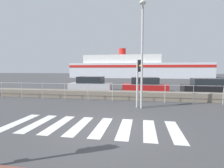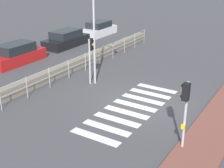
{
  "view_description": "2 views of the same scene",
  "coord_description": "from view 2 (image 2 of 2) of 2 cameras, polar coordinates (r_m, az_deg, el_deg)",
  "views": [
    {
      "loc": [
        1.15,
        -6.41,
        2.24
      ],
      "look_at": [
        -0.32,
        2.0,
        1.5
      ],
      "focal_mm": 28.0,
      "sensor_mm": 36.0,
      "label": 1
    },
    {
      "loc": [
        -13.27,
        -6.66,
        6.99
      ],
      "look_at": [
        -1.01,
        1.0,
        1.2
      ],
      "focal_mm": 50.0,
      "sensor_mm": 36.0,
      "label": 2
    }
  ],
  "objects": [
    {
      "name": "ground_plane",
      "position": [
        16.41,
        4.84,
        -3.47
      ],
      "size": [
        160.0,
        160.0,
        0.0
      ],
      "primitive_type": "plane",
      "color": "#424244"
    },
    {
      "name": "sidewalk_brick",
      "position": [
        15.19,
        18.78,
        -6.59
      ],
      "size": [
        24.0,
        1.8,
        0.12
      ],
      "color": "brown",
      "rests_on": "ground_plane"
    },
    {
      "name": "crosswalk",
      "position": [
        15.76,
        3.46,
        -4.54
      ],
      "size": [
        6.75,
        2.4,
        0.01
      ],
      "color": "silver",
      "rests_on": "ground_plane"
    },
    {
      "name": "seawall",
      "position": [
        19.67,
        -11.48,
        1.54
      ],
      "size": [
        25.29,
        0.55,
        0.63
      ],
      "color": "slate",
      "rests_on": "ground_plane"
    },
    {
      "name": "harbor_fence",
      "position": [
        18.95,
        -9.64,
        2.46
      ],
      "size": [
        22.8,
        0.04,
        1.24
      ],
      "color": "#B2B2B5",
      "rests_on": "ground_plane"
    },
    {
      "name": "traffic_light_near",
      "position": [
        11.86,
        13.24,
        -3.32
      ],
      "size": [
        0.34,
        0.32,
        2.86
      ],
      "color": "#B2B2B5",
      "rests_on": "ground_plane"
    },
    {
      "name": "traffic_light_far",
      "position": [
        18.29,
        -3.93,
        6.03
      ],
      "size": [
        0.34,
        0.32,
        2.76
      ],
      "color": "#B2B2B5",
      "rests_on": "ground_plane"
    },
    {
      "name": "streetlamp",
      "position": [
        17.82,
        -2.68,
        10.69
      ],
      "size": [
        0.32,
        1.25,
        5.67
      ],
      "color": "#B2B2B5",
      "rests_on": "ground_plane"
    },
    {
      "name": "parked_car_red",
      "position": [
        23.58,
        -17.09,
        5.15
      ],
      "size": [
        4.25,
        1.82,
        1.44
      ],
      "color": "#B21919",
      "rests_on": "ground_plane"
    },
    {
      "name": "parked_car_black",
      "position": [
        27.42,
        -8.36,
        8.09
      ],
      "size": [
        4.39,
        1.85,
        1.38
      ],
      "color": "black",
      "rests_on": "ground_plane"
    },
    {
      "name": "parked_car_white",
      "position": [
        31.31,
        -2.4,
        9.99
      ],
      "size": [
        4.06,
        1.74,
        1.36
      ],
      "color": "silver",
      "rests_on": "ground_plane"
    }
  ]
}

